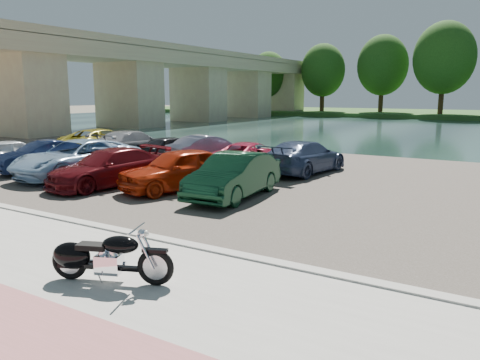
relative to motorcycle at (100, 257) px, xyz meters
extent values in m
plane|color=#595447|center=(-0.77, 0.47, -0.56)|extent=(200.00, 200.00, 0.00)
cube|color=#A3A199|center=(-0.77, -0.53, -0.51)|extent=(60.00, 6.00, 0.10)
cube|color=#A3A199|center=(-0.77, 2.47, -0.49)|extent=(60.00, 0.30, 0.14)
cube|color=#3F3A33|center=(-0.77, 11.47, -0.54)|extent=(60.00, 18.00, 0.04)
cube|color=#1A2F2E|center=(-0.77, 40.47, -0.56)|extent=(120.00, 40.00, 0.00)
cube|color=#214819|center=(-0.77, 72.47, -0.26)|extent=(120.00, 24.00, 0.60)
cube|color=tan|center=(-28.77, 40.47, 6.64)|extent=(7.00, 56.00, 1.40)
cube|color=tan|center=(-28.77, 40.47, 7.64)|extent=(7.00, 56.00, 0.70)
cube|color=tan|center=(-28.77, 18.47, 3.04)|extent=(6.00, 4.00, 7.20)
cube|color=tan|center=(-28.77, 30.47, 3.04)|extent=(6.00, 4.00, 7.20)
cube|color=tan|center=(-28.77, 42.47, 3.04)|extent=(6.00, 4.00, 7.20)
cube|color=tan|center=(-28.77, 54.47, 3.04)|extent=(6.00, 4.00, 7.20)
cube|color=tan|center=(-28.77, 66.47, 3.04)|extent=(6.00, 4.00, 7.20)
cylinder|color=#382614|center=(-30.77, 65.07, 2.29)|extent=(0.70, 0.70, 4.50)
ellipsoid|color=#193C10|center=(-30.77, 65.07, 5.89)|extent=(6.30, 6.30, 7.56)
cylinder|color=#382614|center=(-21.77, 66.47, 2.51)|extent=(0.70, 0.70, 4.95)
ellipsoid|color=#193C10|center=(-21.77, 66.47, 6.47)|extent=(6.93, 6.93, 8.32)
cylinder|color=#382614|center=(-12.77, 67.87, 2.74)|extent=(0.70, 0.70, 5.40)
ellipsoid|color=#193C10|center=(-12.77, 67.87, 7.06)|extent=(7.56, 7.56, 9.07)
cylinder|color=#382614|center=(-3.77, 65.07, 2.96)|extent=(0.70, 0.70, 5.85)
ellipsoid|color=#193C10|center=(-3.77, 65.07, 7.64)|extent=(8.19, 8.19, 9.83)
torus|color=black|center=(0.97, 0.38, -0.12)|extent=(0.68, 0.36, 0.68)
torus|color=black|center=(-0.56, -0.23, -0.12)|extent=(0.68, 0.36, 0.68)
cylinder|color=#B2B2B7|center=(0.97, 0.38, -0.12)|extent=(0.45, 0.22, 0.46)
cylinder|color=#B2B2B7|center=(-0.56, -0.23, -0.12)|extent=(0.45, 0.22, 0.46)
cylinder|color=silver|center=(0.88, 0.23, 0.18)|extent=(0.32, 0.17, 0.63)
cylinder|color=silver|center=(0.81, 0.42, 0.18)|extent=(0.32, 0.17, 0.63)
cylinder|color=silver|center=(0.67, 0.26, 0.57)|extent=(0.31, 0.71, 0.04)
sphere|color=silver|center=(0.76, 0.29, 0.49)|extent=(0.21, 0.21, 0.16)
sphere|color=silver|center=(0.82, 0.32, 0.49)|extent=(0.14, 0.14, 0.11)
cube|color=black|center=(0.97, 0.38, 0.19)|extent=(0.47, 0.30, 0.06)
cube|color=black|center=(0.21, 0.07, -0.18)|extent=(1.15, 0.53, 0.08)
cube|color=silver|center=(0.16, 0.06, -0.11)|extent=(0.54, 0.46, 0.34)
cylinder|color=silver|center=(0.25, 0.09, 0.09)|extent=(0.29, 0.26, 0.27)
cylinder|color=silver|center=(0.07, 0.02, 0.09)|extent=(0.29, 0.26, 0.27)
ellipsoid|color=black|center=(0.37, 0.14, 0.26)|extent=(0.76, 0.58, 0.32)
cube|color=black|center=(-0.12, -0.05, 0.20)|extent=(0.61, 0.46, 0.10)
ellipsoid|color=black|center=(-0.52, -0.21, 0.00)|extent=(0.80, 0.58, 0.50)
cube|color=black|center=(-0.56, -0.23, -0.07)|extent=(0.44, 0.31, 0.30)
cylinder|color=silver|center=(-0.18, 0.10, -0.24)|extent=(1.06, 0.49, 0.09)
cylinder|color=silver|center=(-0.18, 0.10, -0.16)|extent=(1.06, 0.49, 0.09)
cylinder|color=#B2B2B7|center=(0.13, -0.15, -0.33)|extent=(0.07, 0.14, 0.22)
imported|color=#131E3D|center=(-11.74, 7.46, 0.16)|extent=(2.24, 4.32, 1.36)
imported|color=#8CADCC|center=(-9.40, 7.39, 0.24)|extent=(2.92, 5.67, 1.53)
imported|color=#530B10|center=(-6.79, 6.64, 0.17)|extent=(2.73, 5.04, 1.39)
imported|color=#A8260B|center=(-4.10, 7.44, 0.23)|extent=(3.17, 4.75, 1.50)
imported|color=#0D321D|center=(-1.76, 7.43, 0.21)|extent=(1.90, 4.57, 1.47)
imported|color=olive|center=(-14.40, 13.36, 0.20)|extent=(2.42, 5.18, 1.43)
imported|color=gray|center=(-11.72, 12.96, 0.21)|extent=(2.44, 5.19, 1.46)
imported|color=black|center=(-9.25, 13.31, 0.12)|extent=(2.14, 3.96, 1.28)
imported|color=slate|center=(-6.85, 13.28, 0.18)|extent=(2.75, 4.50, 1.40)
imported|color=#AF1D3E|center=(-4.33, 12.92, 0.10)|extent=(2.26, 4.55, 1.24)
imported|color=navy|center=(-1.70, 13.14, 0.19)|extent=(2.48, 5.07, 1.42)
camera|label=1|loc=(6.33, -5.58, 2.92)|focal=35.00mm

